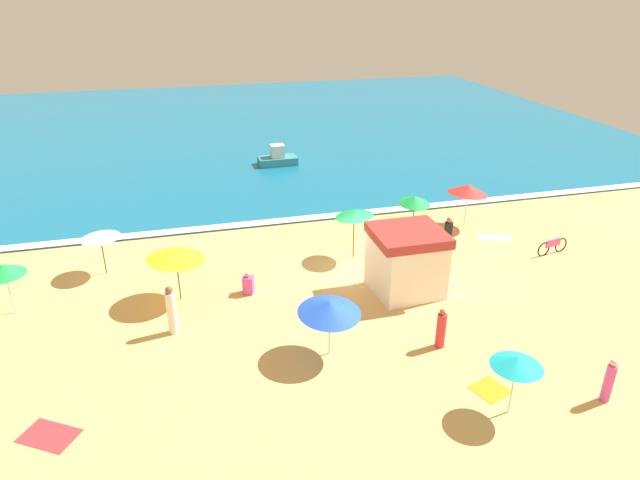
{
  "coord_description": "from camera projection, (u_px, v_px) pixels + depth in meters",
  "views": [
    {
      "loc": [
        -7.03,
        -20.57,
        11.65
      ],
      "look_at": [
        -1.15,
        1.96,
        0.8
      ],
      "focal_mm": 31.23,
      "sensor_mm": 36.0,
      "label": 1
    }
  ],
  "objects": [
    {
      "name": "beach_umbrella_7",
      "position": [
        415.0,
        200.0,
        27.54
      ],
      "size": [
        1.92,
        1.94,
        2.1
      ],
      "color": "#4C3823",
      "rests_on": "ground_plane"
    },
    {
      "name": "beachgoer_3",
      "position": [
        248.0,
        284.0,
        22.74
      ],
      "size": [
        0.54,
        0.54,
        0.96
      ],
      "color": "#D84CA5",
      "rests_on": "ground_plane"
    },
    {
      "name": "small_boat_0",
      "position": [
        278.0,
        158.0,
        38.48
      ],
      "size": [
        2.68,
        1.44,
        1.38
      ],
      "color": "teal",
      "rests_on": "ocean_water"
    },
    {
      "name": "beach_towel_0",
      "position": [
        49.0,
        436.0,
        15.7
      ],
      "size": [
        1.85,
        1.67,
        0.01
      ],
      "color": "red",
      "rests_on": "ground_plane"
    },
    {
      "name": "beachgoer_2",
      "position": [
        441.0,
        329.0,
        19.27
      ],
      "size": [
        0.45,
        0.45,
        1.52
      ],
      "color": "red",
      "rests_on": "ground_plane"
    },
    {
      "name": "wave_breaker_foam",
      "position": [
        320.0,
        217.0,
        30.06
      ],
      "size": [
        57.0,
        0.7,
        0.01
      ],
      "primitive_type": "cube",
      "color": "white",
      "rests_on": "ocean_water"
    },
    {
      "name": "beachgoer_1",
      "position": [
        609.0,
        381.0,
        16.74
      ],
      "size": [
        0.38,
        0.38,
        1.52
      ],
      "color": "#D84CA5",
      "rests_on": "ground_plane"
    },
    {
      "name": "beach_towel_1",
      "position": [
        490.0,
        390.0,
        17.47
      ],
      "size": [
        1.29,
        1.27,
        0.01
      ],
      "color": "orange",
      "rests_on": "ground_plane"
    },
    {
      "name": "beachgoer_4",
      "position": [
        172.0,
        311.0,
        19.95
      ],
      "size": [
        0.48,
        0.48,
        1.91
      ],
      "color": "white",
      "rests_on": "ground_plane"
    },
    {
      "name": "beach_umbrella_4",
      "position": [
        3.0,
        270.0,
        20.76
      ],
      "size": [
        1.99,
        2.0,
        2.13
      ],
      "color": "silver",
      "rests_on": "ground_plane"
    },
    {
      "name": "lifeguard_cabana",
      "position": [
        406.0,
        261.0,
        22.48
      ],
      "size": [
        2.8,
        2.68,
        2.73
      ],
      "color": "white",
      "rests_on": "ground_plane"
    },
    {
      "name": "ocean_water",
      "position": [
        258.0,
        126.0,
        49.11
      ],
      "size": [
        60.0,
        44.0,
        0.1
      ],
      "primitive_type": "cube",
      "color": "#146B93",
      "rests_on": "ground_plane"
    },
    {
      "name": "beach_umbrella_1",
      "position": [
        468.0,
        189.0,
        28.38
      ],
      "size": [
        2.6,
        2.58,
        2.35
      ],
      "color": "silver",
      "rests_on": "ground_plane"
    },
    {
      "name": "beach_umbrella_6",
      "position": [
        330.0,
        307.0,
        18.4
      ],
      "size": [
        2.87,
        2.89,
        2.16
      ],
      "color": "silver",
      "rests_on": "ground_plane"
    },
    {
      "name": "ground_plane",
      "position": [
        356.0,
        272.0,
        24.57
      ],
      "size": [
        60.0,
        60.0,
        0.0
      ],
      "primitive_type": "plane",
      "color": "#E5B26B"
    },
    {
      "name": "beach_umbrella_0",
      "position": [
        176.0,
        256.0,
        21.64
      ],
      "size": [
        2.37,
        2.35,
        2.21
      ],
      "color": "#4C3823",
      "rests_on": "ground_plane"
    },
    {
      "name": "beach_umbrella_2",
      "position": [
        100.0,
        234.0,
        23.68
      ],
      "size": [
        1.71,
        1.69,
        2.07
      ],
      "color": "#4C3823",
      "rests_on": "ground_plane"
    },
    {
      "name": "beach_umbrella_5",
      "position": [
        517.0,
        362.0,
        15.8
      ],
      "size": [
        2.06,
        2.06,
        2.01
      ],
      "color": "silver",
      "rests_on": "ground_plane"
    },
    {
      "name": "beach_umbrella_3",
      "position": [
        354.0,
        213.0,
        25.02
      ],
      "size": [
        2.3,
        2.29,
        2.4
      ],
      "color": "#4C3823",
      "rests_on": "ground_plane"
    },
    {
      "name": "beach_towel_2",
      "position": [
        495.0,
        238.0,
        27.81
      ],
      "size": [
        1.78,
        1.14,
        0.01
      ],
      "color": "white",
      "rests_on": "ground_plane"
    },
    {
      "name": "beachgoer_0",
      "position": [
        448.0,
        236.0,
        26.11
      ],
      "size": [
        0.56,
        0.56,
        1.74
      ],
      "color": "black",
      "rests_on": "ground_plane"
    },
    {
      "name": "parked_bicycle",
      "position": [
        552.0,
        246.0,
        26.06
      ],
      "size": [
        1.8,
        0.4,
        0.76
      ],
      "color": "black",
      "rests_on": "ground_plane"
    }
  ]
}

